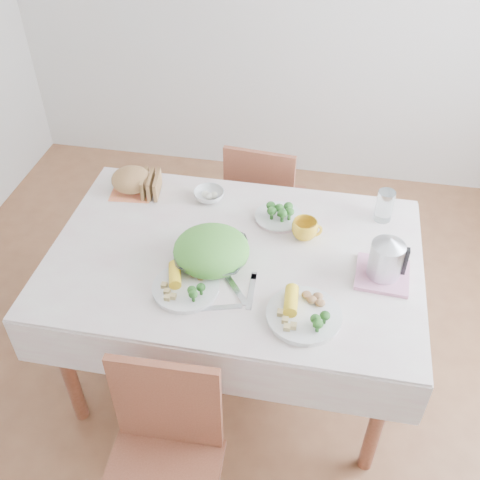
% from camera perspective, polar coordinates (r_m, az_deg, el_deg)
% --- Properties ---
extents(floor, '(3.60, 3.60, 0.00)m').
position_cam_1_polar(floor, '(2.85, -0.48, -12.75)').
color(floor, brown).
rests_on(floor, ground).
extents(dining_table, '(1.40, 0.90, 0.75)m').
position_cam_1_polar(dining_table, '(2.56, -0.53, -7.78)').
color(dining_table, brown).
rests_on(dining_table, floor).
extents(tablecloth, '(1.50, 1.00, 0.01)m').
position_cam_1_polar(tablecloth, '(2.28, -0.59, -1.47)').
color(tablecloth, silver).
rests_on(tablecloth, dining_table).
extents(chair_far, '(0.41, 0.41, 0.84)m').
position_cam_1_polar(chair_far, '(3.09, 2.63, 4.62)').
color(chair_far, brown).
rests_on(chair_far, floor).
extents(salad_bowl, '(0.29, 0.29, 0.07)m').
position_cam_1_polar(salad_bowl, '(2.22, -2.90, -1.61)').
color(salad_bowl, white).
rests_on(salad_bowl, tablecloth).
extents(dinner_plate_left, '(0.27, 0.27, 0.02)m').
position_cam_1_polar(dinner_plate_left, '(2.13, -5.53, -4.88)').
color(dinner_plate_left, white).
rests_on(dinner_plate_left, tablecloth).
extents(dinner_plate_right, '(0.34, 0.34, 0.02)m').
position_cam_1_polar(dinner_plate_right, '(2.04, 6.51, -7.64)').
color(dinner_plate_right, white).
rests_on(dinner_plate_right, tablecloth).
extents(broccoli_plate, '(0.28, 0.28, 0.02)m').
position_cam_1_polar(broccoli_plate, '(2.45, 3.95, 2.36)').
color(broccoli_plate, beige).
rests_on(broccoli_plate, tablecloth).
extents(napkin, '(0.21, 0.21, 0.00)m').
position_cam_1_polar(napkin, '(2.66, -10.81, 5.02)').
color(napkin, '#FF8853').
rests_on(napkin, tablecloth).
extents(bread_loaf, '(0.19, 0.18, 0.11)m').
position_cam_1_polar(bread_loaf, '(2.63, -10.96, 6.01)').
color(bread_loaf, brown).
rests_on(bread_loaf, napkin).
extents(fruit_bowl, '(0.17, 0.17, 0.04)m').
position_cam_1_polar(fruit_bowl, '(2.55, -3.17, 4.57)').
color(fruit_bowl, white).
rests_on(fruit_bowl, tablecloth).
extents(yellow_mug, '(0.14, 0.14, 0.09)m').
position_cam_1_polar(yellow_mug, '(2.34, 6.59, 1.08)').
color(yellow_mug, gold).
rests_on(yellow_mug, tablecloth).
extents(glass_tumbler, '(0.09, 0.09, 0.14)m').
position_cam_1_polar(glass_tumbler, '(2.49, 14.44, 3.28)').
color(glass_tumbler, white).
rests_on(glass_tumbler, tablecloth).
extents(pink_tray, '(0.21, 0.21, 0.02)m').
position_cam_1_polar(pink_tray, '(2.25, 14.25, -3.44)').
color(pink_tray, '#CD7DA0').
rests_on(pink_tray, tablecloth).
extents(electric_kettle, '(0.16, 0.16, 0.18)m').
position_cam_1_polar(electric_kettle, '(2.17, 14.73, -1.31)').
color(electric_kettle, '#B2B5BA').
rests_on(electric_kettle, pink_tray).
extents(fork_left, '(0.14, 0.18, 0.00)m').
position_cam_1_polar(fork_left, '(2.14, -0.60, -4.76)').
color(fork_left, silver).
rests_on(fork_left, tablecloth).
extents(fork_right, '(0.03, 0.19, 0.00)m').
position_cam_1_polar(fork_right, '(2.12, 1.15, -5.25)').
color(fork_right, silver).
rests_on(fork_right, tablecloth).
extents(knife, '(0.19, 0.08, 0.00)m').
position_cam_1_polar(knife, '(2.07, -2.46, -6.91)').
color(knife, silver).
rests_on(knife, tablecloth).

